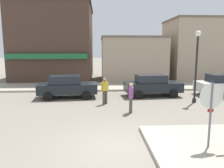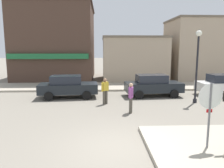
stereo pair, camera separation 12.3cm
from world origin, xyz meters
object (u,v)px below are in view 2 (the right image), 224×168
object	(u,v)px
lamp_post	(198,56)
parked_car_nearest	(68,86)
pedestrian_crossing_far	(105,90)
pedestrian_crossing_near	(131,97)
stop_sign	(210,107)
parked_car_second	(153,85)

from	to	relation	value
lamp_post	parked_car_nearest	world-z (taller)	lamp_post
lamp_post	pedestrian_crossing_far	size ratio (longest dim) A/B	2.82
lamp_post	pedestrian_crossing_near	bearing A→B (deg)	-154.68
lamp_post	stop_sign	bearing A→B (deg)	-110.15
lamp_post	parked_car_second	bearing A→B (deg)	137.09
parked_car_second	pedestrian_crossing_near	distance (m)	4.66
parked_car_nearest	pedestrian_crossing_near	world-z (taller)	pedestrian_crossing_near
parked_car_nearest	pedestrian_crossing_far	distance (m)	3.24
lamp_post	parked_car_nearest	bearing A→B (deg)	167.40
parked_car_nearest	lamp_post	bearing A→B (deg)	-12.60
pedestrian_crossing_far	pedestrian_crossing_near	bearing A→B (deg)	-55.68
parked_car_nearest	pedestrian_crossing_near	distance (m)	5.53
parked_car_nearest	parked_car_second	bearing A→B (deg)	2.13
lamp_post	parked_car_nearest	xyz separation A→B (m)	(-8.27, 1.85, -2.15)
parked_car_second	pedestrian_crossing_near	size ratio (longest dim) A/B	2.55
stop_sign	pedestrian_crossing_near	bearing A→B (deg)	113.14
stop_sign	parked_car_second	bearing A→B (deg)	88.72
stop_sign	pedestrian_crossing_near	size ratio (longest dim) A/B	1.43
stop_sign	parked_car_second	xyz separation A→B (m)	(0.19, 8.69, -0.71)
lamp_post	pedestrian_crossing_near	size ratio (longest dim) A/B	2.82
parked_car_second	pedestrian_crossing_far	xyz separation A→B (m)	(-3.47, -2.19, 0.06)
parked_car_nearest	pedestrian_crossing_near	xyz separation A→B (m)	(3.90, -3.92, 0.06)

